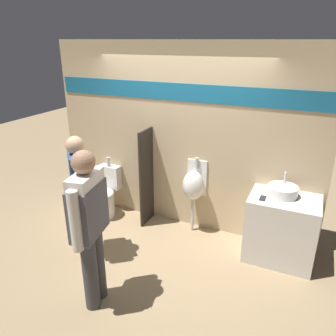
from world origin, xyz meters
TOP-DOWN VIEW (x-y plane):
  - ground_plane at (0.00, 0.00)m, footprint 16.00×16.00m
  - display_wall at (0.00, 0.60)m, footprint 4.07×0.07m
  - sink_counter at (1.56, 0.26)m, footprint 0.85×0.62m
  - sink_basin at (1.51, 0.32)m, footprint 0.37×0.37m
  - cell_phone at (1.30, 0.14)m, footprint 0.07×0.14m
  - divider_near_counter at (-0.45, 0.37)m, footprint 0.03×0.40m
  - urinal_near_counter at (0.29, 0.42)m, footprint 0.31×0.31m
  - toilet at (-1.19, 0.25)m, footprint 0.42×0.59m
  - person_in_vest at (-0.16, -1.38)m, footprint 0.30×0.60m
  - person_with_lanyard at (-0.79, -0.75)m, footprint 0.43×0.44m

SIDE VIEW (x-z plane):
  - ground_plane at x=0.00m, z-range 0.00..0.00m
  - toilet at x=-1.19m, z-range -0.16..0.77m
  - sink_counter at x=1.56m, z-range 0.00..0.87m
  - urinal_near_counter at x=0.29m, z-range 0.18..1.31m
  - divider_near_counter at x=-0.45m, z-range 0.00..1.50m
  - cell_phone at x=1.30m, z-range 0.87..0.88m
  - person_with_lanyard at x=-0.79m, z-range 0.09..1.74m
  - sink_basin at x=1.51m, z-range 0.80..1.07m
  - person_in_vest at x=-0.16m, z-range 0.14..1.89m
  - display_wall at x=0.00m, z-range 0.01..2.71m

